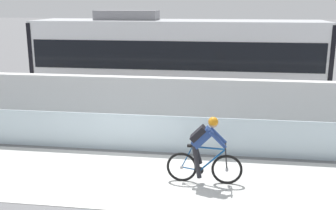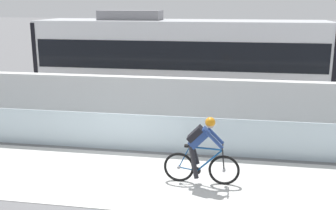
{
  "view_description": "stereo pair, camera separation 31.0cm",
  "coord_description": "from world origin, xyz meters",
  "views": [
    {
      "loc": [
        2.68,
        -8.83,
        4.11
      ],
      "look_at": [
        1.07,
        2.35,
        1.25
      ],
      "focal_mm": 43.42,
      "sensor_mm": 36.0,
      "label": 1
    },
    {
      "loc": [
        2.98,
        -8.78,
        4.11
      ],
      "look_at": [
        1.07,
        2.35,
        1.25
      ],
      "focal_mm": 43.42,
      "sensor_mm": 36.0,
      "label": 2
    }
  ],
  "objects": [
    {
      "name": "bike_path_deck",
      "position": [
        0.0,
        0.0,
        0.01
      ],
      "size": [
        32.0,
        3.2,
        0.01
      ],
      "primitive_type": "cube",
      "color": "silver",
      "rests_on": "ground"
    },
    {
      "name": "tram_rail_far",
      "position": [
        0.0,
        7.57,
        0.0
      ],
      "size": [
        32.0,
        0.08,
        0.01
      ],
      "primitive_type": "cube",
      "color": "#595654",
      "rests_on": "ground"
    },
    {
      "name": "tram",
      "position": [
        0.78,
        6.85,
        1.89
      ],
      "size": [
        11.06,
        2.54,
        3.81
      ],
      "color": "silver",
      "rests_on": "ground"
    },
    {
      "name": "concrete_barrier_wall",
      "position": [
        0.0,
        3.65,
        0.9
      ],
      "size": [
        32.0,
        0.36,
        1.81
      ],
      "primitive_type": "cube",
      "color": "silver",
      "rests_on": "ground"
    },
    {
      "name": "cyclist_on_bike",
      "position": [
        2.25,
        -0.0,
        0.8
      ],
      "size": [
        1.77,
        0.58,
        1.61
      ],
      "color": "black",
      "rests_on": "ground"
    },
    {
      "name": "ground_plane",
      "position": [
        0.0,
        0.0,
        0.0
      ],
      "size": [
        200.0,
        200.0,
        0.0
      ],
      "primitive_type": "plane",
      "color": "slate"
    },
    {
      "name": "glass_parapet",
      "position": [
        0.0,
        1.85,
        0.53
      ],
      "size": [
        32.0,
        0.05,
        1.06
      ],
      "primitive_type": "cube",
      "color": "silver",
      "rests_on": "ground"
    },
    {
      "name": "tram_rail_near",
      "position": [
        0.0,
        6.13,
        0.0
      ],
      "size": [
        32.0,
        0.08,
        0.01
      ],
      "primitive_type": "cube",
      "color": "#595654",
      "rests_on": "ground"
    }
  ]
}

